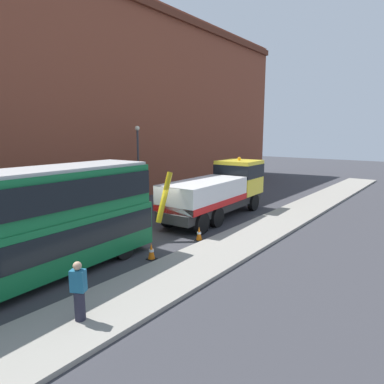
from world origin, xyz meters
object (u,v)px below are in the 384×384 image
(traffic_cone_near_bus, at_px, (151,252))
(street_lamp, at_px, (138,158))
(double_decker_bus, at_px, (16,225))
(pedestrian_onlooker, at_px, (79,292))
(recovery_tow_truck, at_px, (219,189))
(traffic_cone_midway, at_px, (199,234))

(traffic_cone_near_bus, bearing_deg, street_lamp, 49.41)
(double_decker_bus, xyz_separation_m, pedestrian_onlooker, (-0.09, -3.71, -1.25))
(recovery_tow_truck, xyz_separation_m, double_decker_bus, (-12.57, -0.03, 0.47))
(double_decker_bus, relative_size, traffic_cone_near_bus, 15.48)
(recovery_tow_truck, relative_size, traffic_cone_near_bus, 14.18)
(double_decker_bus, xyz_separation_m, traffic_cone_midway, (7.87, -1.89, -1.89))
(traffic_cone_midway, distance_m, street_lamp, 10.68)
(double_decker_bus, bearing_deg, traffic_cone_near_bus, -24.78)
(pedestrian_onlooker, xyz_separation_m, traffic_cone_near_bus, (4.70, 1.90, -0.64))
(recovery_tow_truck, height_order, traffic_cone_midway, recovery_tow_truck)
(traffic_cone_midway, bearing_deg, double_decker_bus, 166.47)
(traffic_cone_midway, bearing_deg, street_lamp, 63.76)
(traffic_cone_near_bus, bearing_deg, pedestrian_onlooker, -157.96)
(double_decker_bus, height_order, traffic_cone_midway, double_decker_bus)
(street_lamp, bearing_deg, double_decker_bus, -149.60)
(recovery_tow_truck, distance_m, traffic_cone_midway, 5.27)
(pedestrian_onlooker, distance_m, traffic_cone_near_bus, 5.11)
(pedestrian_onlooker, relative_size, traffic_cone_near_bus, 2.38)
(recovery_tow_truck, bearing_deg, traffic_cone_midway, -161.10)
(pedestrian_onlooker, height_order, traffic_cone_near_bus, pedestrian_onlooker)
(double_decker_bus, distance_m, pedestrian_onlooker, 3.92)
(traffic_cone_midway, xyz_separation_m, street_lamp, (4.51, 9.16, 3.13))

